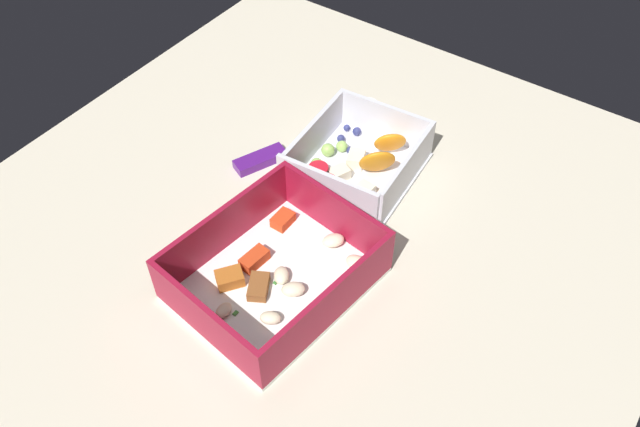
% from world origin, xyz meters
% --- Properties ---
extents(table_surface, '(0.80, 0.80, 0.02)m').
position_xyz_m(table_surface, '(0.00, 0.00, 0.01)').
color(table_surface, beige).
rests_on(table_surface, ground).
extents(pasta_container, '(0.22, 0.19, 0.07)m').
position_xyz_m(pasta_container, '(-0.11, -0.02, 0.04)').
color(pasta_container, white).
rests_on(pasta_container, table_surface).
extents(fruit_bowl, '(0.17, 0.15, 0.06)m').
position_xyz_m(fruit_bowl, '(0.09, 0.00, 0.04)').
color(fruit_bowl, white).
rests_on(fruit_bowl, table_surface).
extents(candy_bar, '(0.07, 0.05, 0.01)m').
position_xyz_m(candy_bar, '(0.03, 0.12, 0.03)').
color(candy_bar, '#51197A').
rests_on(candy_bar, table_surface).
extents(paper_cup_liner, '(0.04, 0.04, 0.02)m').
position_xyz_m(paper_cup_liner, '(0.20, 0.06, 0.03)').
color(paper_cup_liner, white).
rests_on(paper_cup_liner, table_surface).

